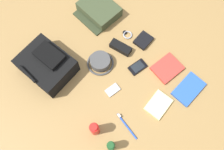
# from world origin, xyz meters

# --- Properties ---
(ground_plane) EXTENTS (2.64, 2.02, 0.02)m
(ground_plane) POSITION_xyz_m (0.00, 0.00, -0.01)
(ground_plane) COLOR olive
(ground_plane) RESTS_ON ground
(backpack) EXTENTS (0.32, 0.27, 0.15)m
(backpack) POSITION_xyz_m (0.32, 0.23, 0.06)
(backpack) COLOR black
(backpack) RESTS_ON ground_plane
(toiletry_pouch) EXTENTS (0.26, 0.25, 0.07)m
(toiletry_pouch) POSITION_xyz_m (0.40, -0.28, 0.04)
(toiletry_pouch) COLOR #384228
(toiletry_pouch) RESTS_ON ground_plane
(bucket_hat) EXTENTS (0.17, 0.17, 0.06)m
(bucket_hat) POSITION_xyz_m (0.12, -0.02, 0.02)
(bucket_hat) COLOR #454545
(bucket_hat) RESTS_ON ground_plane
(shampoo_bottle) EXTENTS (0.04, 0.04, 0.12)m
(shampoo_bottle) POSITION_xyz_m (-0.28, 0.30, 0.06)
(shampoo_bottle) COLOR #19471E
(shampoo_bottle) RESTS_ON ground_plane
(sunscreen_spray) EXTENTS (0.05, 0.05, 0.14)m
(sunscreen_spray) POSITION_xyz_m (-0.16, 0.30, 0.07)
(sunscreen_spray) COLOR red
(sunscreen_spray) RESTS_ON ground_plane
(paperback_novel) EXTENTS (0.12, 0.20, 0.02)m
(paperback_novel) POSITION_xyz_m (-0.39, -0.27, 0.01)
(paperback_novel) COLOR blue
(paperback_novel) RESTS_ON ground_plane
(travel_guidebook) EXTENTS (0.16, 0.19, 0.02)m
(travel_guidebook) POSITION_xyz_m (-0.21, -0.28, 0.01)
(travel_guidebook) COLOR red
(travel_guidebook) RESTS_ON ground_plane
(cell_phone) EXTENTS (0.08, 0.12, 0.01)m
(cell_phone) POSITION_xyz_m (-0.07, -0.16, 0.01)
(cell_phone) COLOR black
(cell_phone) RESTS_ON ground_plane
(media_player) EXTENTS (0.06, 0.09, 0.01)m
(media_player) POSITION_xyz_m (-0.06, 0.06, 0.01)
(media_player) COLOR #B7B7BC
(media_player) RESTS_ON ground_plane
(wristwatch) EXTENTS (0.07, 0.06, 0.01)m
(wristwatch) POSITION_xyz_m (0.14, -0.29, 0.01)
(wristwatch) COLOR #99999E
(wristwatch) RESTS_ON ground_plane
(toothbrush) EXTENTS (0.18, 0.04, 0.02)m
(toothbrush) POSITION_xyz_m (-0.26, 0.15, 0.01)
(toothbrush) COLOR blue
(toothbrush) RESTS_ON ground_plane
(wallet) EXTENTS (0.10, 0.12, 0.02)m
(wallet) POSITION_xyz_m (0.03, -0.33, 0.01)
(wallet) COLOR black
(wallet) RESTS_ON ground_plane
(notepad) EXTENTS (0.12, 0.16, 0.02)m
(notepad) POSITION_xyz_m (-0.32, -0.07, 0.01)
(notepad) COLOR beige
(notepad) RESTS_ON ground_plane
(sunglasses_case) EXTENTS (0.15, 0.08, 0.04)m
(sunglasses_case) POSITION_xyz_m (0.10, -0.18, 0.02)
(sunglasses_case) COLOR black
(sunglasses_case) RESTS_ON ground_plane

